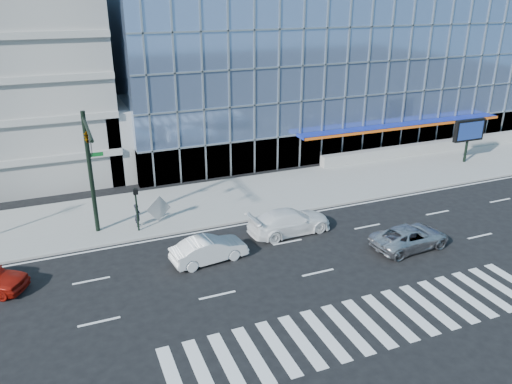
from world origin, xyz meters
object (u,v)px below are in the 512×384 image
traffic_signal (89,149)px  white_suv (290,221)px  marquee_sign (469,131)px  tilted_panel (159,208)px  silver_suv (410,237)px  pedestrian (138,215)px  ped_signal_post (136,203)px  white_sedan (209,249)px

traffic_signal → white_suv: (11.70, -3.37, -5.35)m
marquee_sign → tilted_panel: marquee_sign is taller
silver_suv → pedestrian: (-15.10, 9.17, 0.24)m
tilted_panel → white_suv: bearing=-45.4°
ped_signal_post → white_suv: (9.20, -3.75, -1.32)m
ped_signal_post → tilted_panel: 2.18m
marquee_sign → silver_suv: 19.28m
silver_suv → traffic_signal: bearing=61.6°
white_sedan → traffic_signal: bearing=42.1°
ped_signal_post → marquee_sign: size_ratio=0.75×
ped_signal_post → pedestrian: ped_signal_post is taller
traffic_signal → silver_suv: size_ratio=1.56×
marquee_sign → white_sedan: size_ratio=0.88×
ped_signal_post → silver_suv: bearing=-29.0°
marquee_sign → tilted_panel: (-28.91, -2.02, -2.00)m
white_sedan → silver_suv: bearing=-111.7°
ped_signal_post → white_sedan: (3.20, -5.30, -1.39)m
ped_signal_post → marquee_sign: (30.50, 3.05, 0.93)m
silver_suv → white_suv: white_suv is taller
traffic_signal → marquee_sign: (33.00, 3.42, -3.10)m
marquee_sign → ped_signal_post: bearing=-174.3°
white_sedan → pedestrian: 6.78m
traffic_signal → pedestrian: size_ratio=4.97×
white_suv → tilted_panel: tilted_panel is taller
traffic_signal → white_sedan: bearing=-40.8°
white_sedan → tilted_panel: tilted_panel is taller
marquee_sign → pedestrian: (-30.40, -2.32, -2.11)m
traffic_signal → ped_signal_post: size_ratio=2.67×
ped_signal_post → white_suv: bearing=-22.2°
white_suv → tilted_panel: size_ratio=4.33×
silver_suv → white_suv: 7.62m
white_suv → traffic_signal: bearing=70.9°
pedestrian → marquee_sign: bearing=-67.4°
white_suv → pedestrian: 10.15m
traffic_signal → marquee_sign: traffic_signal is taller
traffic_signal → silver_suv: traffic_signal is taller
silver_suv → white_suv: (-6.00, 4.70, 0.11)m
marquee_sign → white_suv: marquee_sign is taller
tilted_panel → pedestrian: bearing=178.2°
silver_suv → white_sedan: (-12.00, 3.14, 0.04)m
tilted_panel → white_sedan: bearing=-89.0°
white_sedan → pedestrian: bearing=20.2°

